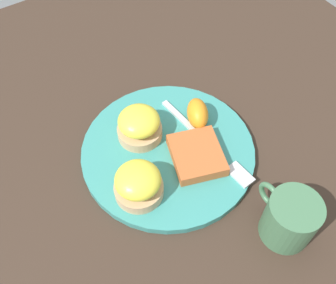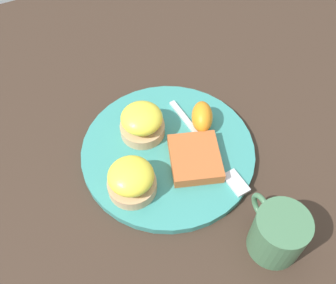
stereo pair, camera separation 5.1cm
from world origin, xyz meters
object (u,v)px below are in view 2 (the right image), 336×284
at_px(fork, 210,151).
at_px(sandwich_benedict_right, 131,180).
at_px(sandwich_benedict_left, 142,122).
at_px(cup, 278,233).
at_px(orange_wedge, 202,117).
at_px(hashbrown_patty, 195,158).

bearing_deg(fork, sandwich_benedict_right, 93.90).
xyz_separation_m(sandwich_benedict_left, cup, (-0.26, -0.09, -0.00)).
bearing_deg(orange_wedge, cup, 178.40).
relative_size(sandwich_benedict_left, hashbrown_patty, 0.84).
distance_m(sandwich_benedict_left, hashbrown_patty, 0.11).
bearing_deg(cup, hashbrown_patty, 13.14).
distance_m(sandwich_benedict_right, hashbrown_patty, 0.11).
bearing_deg(sandwich_benedict_left, hashbrown_patty, -150.01).
distance_m(sandwich_benedict_left, sandwich_benedict_right, 0.11).
height_order(orange_wedge, fork, orange_wedge).
height_order(hashbrown_patty, cup, cup).
bearing_deg(hashbrown_patty, cup, -166.86).
bearing_deg(sandwich_benedict_right, cup, -137.72).
height_order(orange_wedge, cup, cup).
xyz_separation_m(sandwich_benedict_left, sandwich_benedict_right, (-0.09, 0.06, 0.00)).
bearing_deg(sandwich_benedict_right, fork, -86.10).
xyz_separation_m(sandwich_benedict_right, cup, (-0.17, -0.15, -0.00)).
height_order(sandwich_benedict_left, orange_wedge, sandwich_benedict_left).
bearing_deg(orange_wedge, sandwich_benedict_right, 112.80).
bearing_deg(sandwich_benedict_left, cup, -160.47).
bearing_deg(hashbrown_patty, sandwich_benedict_right, 91.58).
distance_m(sandwich_benedict_right, fork, 0.15).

